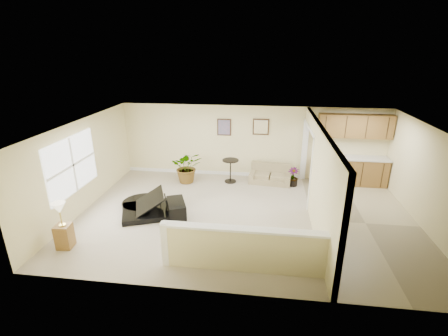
# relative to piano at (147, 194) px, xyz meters

# --- Properties ---
(floor) EXTENTS (9.00, 9.00, 0.00)m
(floor) POSITION_rel_piano_xyz_m (2.69, 0.07, -0.54)
(floor) COLOR tan
(floor) RESTS_ON ground
(back_wall) EXTENTS (9.00, 0.04, 2.50)m
(back_wall) POSITION_rel_piano_xyz_m (2.69, 3.07, 0.71)
(back_wall) COLOR beige
(back_wall) RESTS_ON floor
(front_wall) EXTENTS (9.00, 0.04, 2.50)m
(front_wall) POSITION_rel_piano_xyz_m (2.69, -2.93, 0.71)
(front_wall) COLOR beige
(front_wall) RESTS_ON floor
(left_wall) EXTENTS (0.04, 6.00, 2.50)m
(left_wall) POSITION_rel_piano_xyz_m (-1.81, 0.07, 0.71)
(left_wall) COLOR beige
(left_wall) RESTS_ON floor
(right_wall) EXTENTS (0.04, 6.00, 2.50)m
(right_wall) POSITION_rel_piano_xyz_m (7.19, 0.07, 0.71)
(right_wall) COLOR beige
(right_wall) RESTS_ON floor
(ceiling) EXTENTS (9.00, 6.00, 0.04)m
(ceiling) POSITION_rel_piano_xyz_m (2.69, 0.07, 1.96)
(ceiling) COLOR silver
(ceiling) RESTS_ON back_wall
(kitchen_vinyl) EXTENTS (2.70, 6.00, 0.01)m
(kitchen_vinyl) POSITION_rel_piano_xyz_m (5.84, 0.07, -0.53)
(kitchen_vinyl) COLOR tan
(kitchen_vinyl) RESTS_ON floor
(interior_partition) EXTENTS (0.18, 5.99, 2.50)m
(interior_partition) POSITION_rel_piano_xyz_m (4.49, 0.32, 0.68)
(interior_partition) COLOR beige
(interior_partition) RESTS_ON floor
(pony_half_wall) EXTENTS (3.42, 0.22, 1.00)m
(pony_half_wall) POSITION_rel_piano_xyz_m (2.77, -2.23, -0.02)
(pony_half_wall) COLOR beige
(pony_half_wall) RESTS_ON floor
(left_window) EXTENTS (0.05, 2.15, 1.45)m
(left_window) POSITION_rel_piano_xyz_m (-1.79, -0.43, 0.91)
(left_window) COLOR white
(left_window) RESTS_ON left_wall
(wall_art_left) EXTENTS (0.48, 0.04, 0.58)m
(wall_art_left) POSITION_rel_piano_xyz_m (1.74, 3.04, 1.21)
(wall_art_left) COLOR #3C2715
(wall_art_left) RESTS_ON back_wall
(wall_mirror) EXTENTS (0.55, 0.04, 0.55)m
(wall_mirror) POSITION_rel_piano_xyz_m (2.99, 3.04, 1.26)
(wall_mirror) COLOR #3C2715
(wall_mirror) RESTS_ON back_wall
(kitchen_cabinets) EXTENTS (2.36, 0.65, 2.33)m
(kitchen_cabinets) POSITION_rel_piano_xyz_m (5.88, 2.80, 0.33)
(kitchen_cabinets) COLOR olive
(kitchen_cabinets) RESTS_ON floor
(piano) EXTENTS (1.92, 1.89, 1.29)m
(piano) POSITION_rel_piano_xyz_m (0.00, 0.00, 0.00)
(piano) COLOR black
(piano) RESTS_ON floor
(piano_bench) EXTENTS (0.71, 0.94, 0.56)m
(piano_bench) POSITION_rel_piano_xyz_m (0.93, -0.42, -0.26)
(piano_bench) COLOR black
(piano_bench) RESTS_ON floor
(loveseat) EXTENTS (1.45, 0.92, 0.78)m
(loveseat) POSITION_rel_piano_xyz_m (3.38, 2.61, -0.24)
(loveseat) COLOR #95855E
(loveseat) RESTS_ON floor
(accent_table) EXTENTS (0.55, 0.55, 0.79)m
(accent_table) POSITION_rel_piano_xyz_m (2.03, 2.42, -0.03)
(accent_table) COLOR black
(accent_table) RESTS_ON floor
(palm_plant) EXTENTS (1.16, 1.06, 1.10)m
(palm_plant) POSITION_rel_piano_xyz_m (0.60, 2.23, 0.00)
(palm_plant) COLOR black
(palm_plant) RESTS_ON floor
(small_plant) EXTENTS (0.44, 0.44, 0.62)m
(small_plant) POSITION_rel_piano_xyz_m (4.11, 2.38, -0.28)
(small_plant) COLOR black
(small_plant) RESTS_ON floor
(lamp_stand) EXTENTS (0.36, 0.36, 1.12)m
(lamp_stand) POSITION_rel_piano_xyz_m (-1.28, -1.91, -0.06)
(lamp_stand) COLOR olive
(lamp_stand) RESTS_ON floor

